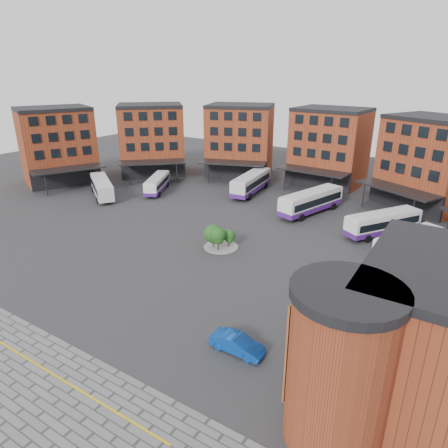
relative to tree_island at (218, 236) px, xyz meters
The scene contains 11 objects.
ground 11.77m from the tree_island, 99.14° to the right, with size 160.00×160.00×0.00m, color #28282B.
yellow_line 25.55m from the tree_island, 89.66° to the right, with size 26.00×0.15×0.02m, color gold.
main_building 28.10m from the tree_island, 103.90° to the left, with size 94.14×42.48×14.60m.
tree_island is the anchor object (origin of this frame).
bus_a 30.42m from the tree_island, 165.79° to the left, with size 10.92×8.66×3.24m.
bus_b 27.79m from the tree_island, 146.93° to the left, with size 6.63×10.17×2.87m.
bus_c 24.97m from the tree_island, 108.91° to the left, with size 4.29×12.90×3.57m.
bus_d 19.75m from the tree_island, 74.89° to the left, with size 6.48×12.94×3.56m.
bus_e 23.03m from the tree_island, 43.61° to the left, with size 8.56×11.08×3.25m.
bus_f 23.40m from the tree_island, 27.84° to the left, with size 6.74×10.53×2.96m.
blue_car 20.00m from the tree_island, 52.42° to the right, with size 1.60×4.58×1.51m, color #0C3D9D.
Camera 1 is at (27.23, -27.26, 21.52)m, focal length 32.00 mm.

